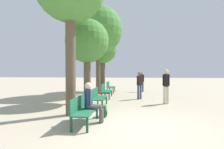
# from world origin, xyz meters

# --- Properties ---
(ground_plane) EXTENTS (80.00, 80.00, 0.00)m
(ground_plane) POSITION_xyz_m (0.00, 0.00, 0.00)
(ground_plane) COLOR #B7A88E
(bench_row_0) EXTENTS (0.54, 1.55, 0.87)m
(bench_row_0) POSITION_xyz_m (-1.77, 0.10, 0.50)
(bench_row_0) COLOR #1E6042
(bench_row_0) RESTS_ON ground_plane
(bench_row_1) EXTENTS (0.54, 1.55, 0.87)m
(bench_row_1) POSITION_xyz_m (-1.77, 2.82, 0.50)
(bench_row_1) COLOR #1E6042
(bench_row_1) RESTS_ON ground_plane
(bench_row_2) EXTENTS (0.54, 1.55, 0.87)m
(bench_row_2) POSITION_xyz_m (-1.77, 5.54, 0.50)
(bench_row_2) COLOR #1E6042
(bench_row_2) RESTS_ON ground_plane
(bench_row_3) EXTENTS (0.54, 1.55, 0.87)m
(bench_row_3) POSITION_xyz_m (-1.77, 8.26, 0.50)
(bench_row_3) COLOR #1E6042
(bench_row_3) RESTS_ON ground_plane
(tree_row_1) EXTENTS (2.32, 2.32, 4.45)m
(tree_row_1) POSITION_xyz_m (-2.53, 3.89, 3.23)
(tree_row_1) COLOR brown
(tree_row_1) RESTS_ON ground_plane
(tree_row_2) EXTENTS (3.54, 3.54, 6.43)m
(tree_row_2) POSITION_xyz_m (-2.53, 7.26, 4.63)
(tree_row_2) COLOR brown
(tree_row_2) RESTS_ON ground_plane
(tree_row_3) EXTENTS (2.43, 2.43, 4.76)m
(tree_row_3) POSITION_xyz_m (-2.53, 9.34, 3.45)
(tree_row_3) COLOR brown
(tree_row_3) RESTS_ON ground_plane
(person_seated) EXTENTS (0.62, 0.35, 1.31)m
(person_seated) POSITION_xyz_m (-1.53, 0.35, 0.69)
(person_seated) COLOR #4C4C4C
(person_seated) RESTS_ON ground_plane
(backpack) EXTENTS (0.21, 0.31, 0.40)m
(backpack) POSITION_xyz_m (-1.23, 1.06, 0.20)
(backpack) COLOR #284C2D
(backpack) RESTS_ON ground_plane
(pedestrian_near) EXTENTS (0.36, 0.25, 1.77)m
(pedestrian_near) POSITION_xyz_m (1.60, 3.92, 1.01)
(pedestrian_near) COLOR beige
(pedestrian_near) RESTS_ON ground_plane
(pedestrian_mid) EXTENTS (0.33, 0.27, 1.62)m
(pedestrian_mid) POSITION_xyz_m (0.77, 9.09, 0.93)
(pedestrian_mid) COLOR #384260
(pedestrian_mid) RESTS_ON ground_plane
(pedestrian_far) EXTENTS (0.33, 0.29, 1.63)m
(pedestrian_far) POSITION_xyz_m (0.33, 5.30, 0.94)
(pedestrian_far) COLOR #384260
(pedestrian_far) RESTS_ON ground_plane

